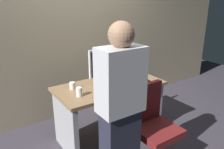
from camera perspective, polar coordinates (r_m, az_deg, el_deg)
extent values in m
plane|color=#3D3842|center=(3.25, -0.51, -14.92)|extent=(9.00, 9.00, 0.00)
cube|color=tan|center=(3.52, -9.19, 13.69)|extent=(6.40, 0.10, 3.00)
cube|color=#93704C|center=(2.91, -0.55, -2.90)|extent=(1.38, 0.69, 0.04)
cube|color=#B2B2B7|center=(2.82, -11.61, -12.65)|extent=(0.06, 0.61, 0.71)
cube|color=#B2B2B7|center=(3.42, 8.42, -6.49)|extent=(0.06, 0.61, 0.71)
cylinder|color=black|center=(2.67, 10.83, -17.97)|extent=(0.05, 0.05, 0.39)
cube|color=maroon|center=(2.53, 11.17, -13.72)|extent=(0.44, 0.44, 0.08)
cube|color=maroon|center=(2.52, 8.51, -6.90)|extent=(0.40, 0.06, 0.44)
cube|color=silver|center=(1.93, 2.20, -1.48)|extent=(0.40, 0.24, 0.58)
sphere|color=#A57A5B|center=(1.83, 2.35, 10.01)|extent=(0.22, 0.22, 0.22)
cube|color=silver|center=(2.99, -1.17, -1.65)|extent=(0.21, 0.15, 0.02)
cube|color=silver|center=(2.98, -1.18, -0.78)|extent=(0.04, 0.03, 0.08)
cube|color=silver|center=(2.91, -1.21, 3.29)|extent=(0.54, 0.06, 0.36)
cube|color=black|center=(2.90, -1.04, 3.22)|extent=(0.50, 0.03, 0.32)
cube|color=#262626|center=(2.81, -0.26, -3.04)|extent=(0.44, 0.15, 0.02)
ellipsoid|color=white|center=(2.98, 4.19, -1.64)|extent=(0.06, 0.10, 0.03)
cylinder|color=white|center=(2.58, -8.26, -4.31)|extent=(0.07, 0.07, 0.10)
cylinder|color=white|center=(2.79, -9.97, -2.79)|extent=(0.07, 0.07, 0.09)
cube|color=#594C72|center=(3.27, 4.84, 0.21)|extent=(0.20, 0.19, 0.03)
cube|color=#3359A5|center=(3.24, 4.73, 0.71)|extent=(0.20, 0.14, 0.04)
cube|color=gold|center=(3.23, 4.83, 1.17)|extent=(0.22, 0.16, 0.02)
cube|color=beige|center=(3.23, 4.67, 1.58)|extent=(0.19, 0.16, 0.02)
cube|color=black|center=(3.09, 8.46, -1.30)|extent=(0.09, 0.15, 0.01)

